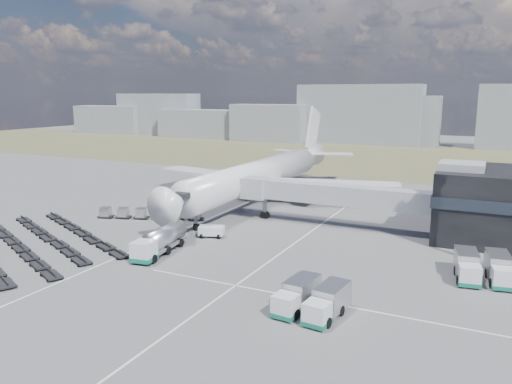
% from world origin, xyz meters
% --- Properties ---
extents(ground, '(420.00, 420.00, 0.00)m').
position_xyz_m(ground, '(0.00, 0.00, 0.00)').
color(ground, '#565659').
rests_on(ground, ground).
extents(grass_strip, '(420.00, 90.00, 0.01)m').
position_xyz_m(grass_strip, '(0.00, 110.00, 0.01)').
color(grass_strip, brown).
rests_on(grass_strip, ground).
extents(lane_markings, '(47.12, 110.00, 0.01)m').
position_xyz_m(lane_markings, '(9.77, 3.00, 0.01)').
color(lane_markings, silver).
rests_on(lane_markings, ground).
extents(jet_bridge, '(30.30, 3.80, 7.05)m').
position_xyz_m(jet_bridge, '(15.90, 20.42, 5.05)').
color(jet_bridge, '#939399').
rests_on(jet_bridge, ground).
extents(airliner, '(51.59, 64.53, 17.62)m').
position_xyz_m(airliner, '(0.00, 32.38, 5.29)').
color(airliner, silver).
rests_on(airliner, ground).
extents(skyline, '(322.47, 23.12, 24.00)m').
position_xyz_m(skyline, '(-8.31, 150.78, 9.31)').
color(skyline, gray).
rests_on(skyline, ground).
extents(fuel_tanker, '(3.97, 10.75, 3.39)m').
position_xyz_m(fuel_tanker, '(1.87, -2.50, 1.70)').
color(fuel_tanker, silver).
rests_on(fuel_tanker, ground).
extents(pushback_tug, '(4.04, 3.09, 1.58)m').
position_xyz_m(pushback_tug, '(3.97, 6.95, 0.79)').
color(pushback_tug, silver).
rests_on(pushback_tug, ground).
extents(catering_truck, '(4.00, 6.06, 2.58)m').
position_xyz_m(catering_truck, '(4.38, 40.25, 1.32)').
color(catering_truck, silver).
rests_on(catering_truck, ground).
extents(service_trucks_near, '(6.12, 7.07, 2.63)m').
position_xyz_m(service_trucks_near, '(25.76, -10.87, 1.43)').
color(service_trucks_near, silver).
rests_on(service_trucks_near, ground).
extents(service_trucks_far, '(6.70, 7.62, 2.73)m').
position_xyz_m(service_trucks_far, '(40.03, 5.54, 1.48)').
color(service_trucks_far, silver).
rests_on(service_trucks_far, ground).
extents(uld_row, '(17.32, 7.53, 1.62)m').
position_xyz_m(uld_row, '(-10.54, 11.42, 0.97)').
color(uld_row, black).
rests_on(uld_row, ground).
extents(baggage_dollies, '(35.77, 27.39, 0.78)m').
position_xyz_m(baggage_dollies, '(-17.32, -6.77, 0.39)').
color(baggage_dollies, black).
rests_on(baggage_dollies, ground).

